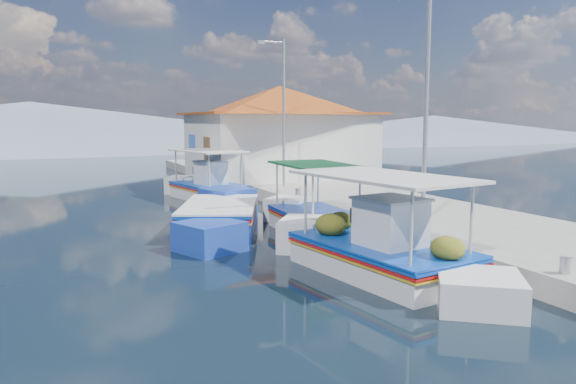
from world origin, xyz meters
name	(u,v)px	position (x,y,z in m)	size (l,w,h in m)	color
ground	(303,282)	(0.00, 0.00, 0.00)	(160.00, 160.00, 0.00)	black
quay	(378,207)	(5.90, 6.00, 0.25)	(5.00, 44.00, 0.50)	#9F9C95
bollards	(336,203)	(3.80, 5.25, 0.65)	(0.20, 17.20, 0.30)	#A5A8AD
main_caique	(379,253)	(1.76, -0.12, 0.45)	(2.66, 7.09, 2.35)	white
caique_green_canopy	(314,221)	(2.48, 4.22, 0.33)	(2.02, 5.97, 2.24)	white
caique_blue_hull	(218,220)	(0.02, 5.65, 0.33)	(3.84, 6.37, 1.24)	#1B3DA6
caique_far	(208,189)	(1.65, 12.09, 0.42)	(2.70, 6.28, 2.24)	white
harbor_building	(279,130)	(6.20, 15.00, 2.78)	(10.49, 10.49, 4.40)	silver
lamp_post_near	(424,97)	(4.51, 2.00, 3.85)	(1.21, 0.14, 6.00)	#A5A8AD
lamp_post_far	(282,105)	(4.51, 11.00, 3.85)	(1.21, 0.14, 6.00)	#A5A8AD
mountain_ridge	(140,130)	(6.54, 56.00, 2.04)	(171.40, 96.00, 5.50)	gray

